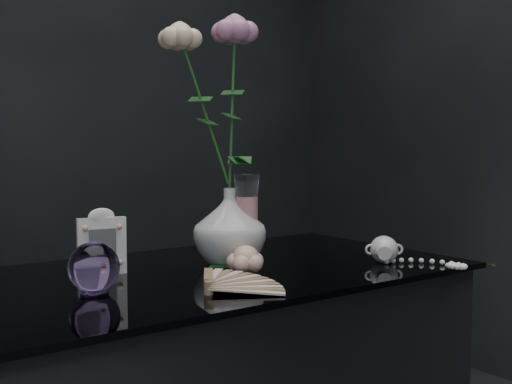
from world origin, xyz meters
TOP-DOWN VIEW (x-y plane):
  - vase at (0.06, 0.08)m, footprint 0.19×0.19m
  - wine_glass at (0.09, 0.06)m, footprint 0.07×0.07m
  - picture_frame at (-0.21, 0.13)m, footprint 0.11×0.09m
  - paperweight at (-0.28, -0.00)m, footprint 0.11×0.11m
  - paper_fan at (-0.13, -0.13)m, footprint 0.31×0.27m
  - loose_rose at (0.03, -0.03)m, footprint 0.14×0.17m
  - pearl_jar at (0.34, -0.11)m, footprint 0.29×0.30m
  - roses at (0.03, 0.09)m, footprint 0.22×0.11m

SIDE VIEW (x-z plane):
  - paper_fan at x=-0.13m, z-range 0.76..0.79m
  - loose_rose at x=0.03m, z-range 0.76..0.82m
  - pearl_jar at x=0.34m, z-range 0.76..0.82m
  - paperweight at x=-0.28m, z-range 0.76..0.85m
  - picture_frame at x=-0.21m, z-range 0.76..0.90m
  - vase at x=0.06m, z-range 0.76..0.93m
  - wine_glass at x=0.09m, z-range 0.76..0.96m
  - roses at x=0.03m, z-range 0.92..1.34m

